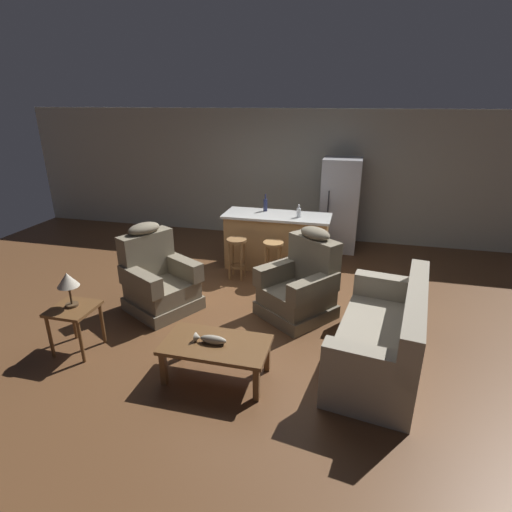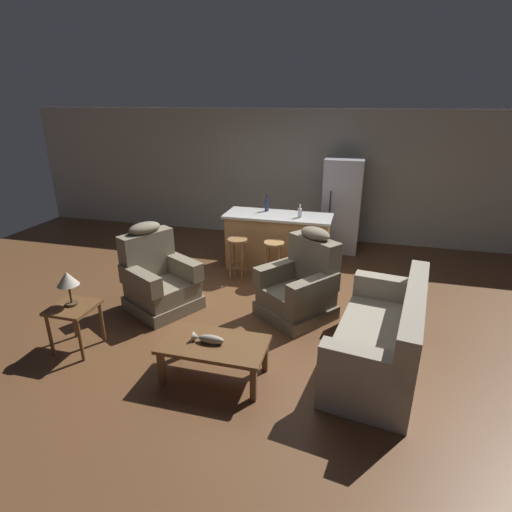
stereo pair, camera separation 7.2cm
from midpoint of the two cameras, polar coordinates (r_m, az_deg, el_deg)
name	(u,v)px [view 1 (the left image)]	position (r m, az deg, el deg)	size (l,w,h in m)	color
ground_plane	(258,301)	(5.88, -0.07, -6.47)	(12.00, 12.00, 0.00)	brown
back_wall	(294,176)	(8.39, 5.23, 11.37)	(12.00, 0.05, 2.60)	#B2B2A3
coffee_table	(216,348)	(4.25, -6.22, -12.88)	(1.10, 0.60, 0.42)	brown
fish_figurine	(210,339)	(4.21, -7.04, -11.74)	(0.34, 0.10, 0.10)	#4C3823
couch	(385,338)	(4.63, 17.46, -11.08)	(1.12, 2.01, 0.94)	#9E937F
recliner_near_lamp	(158,280)	(5.72, -14.18, -3.31)	(1.14, 1.14, 1.20)	#756B56
recliner_near_island	(301,286)	(5.40, 6.08, -4.26)	(1.18, 1.18, 1.20)	#756B56
end_table	(74,315)	(5.07, -24.92, -7.65)	(0.48, 0.48, 0.56)	brown
table_lamp	(68,281)	(4.93, -25.68, -3.29)	(0.24, 0.24, 0.41)	#4C3823
kitchen_island	(277,241)	(6.90, 2.66, 2.16)	(1.80, 0.70, 0.95)	#AD7F4C
bar_stool_left	(237,251)	(6.45, -3.08, 0.69)	(0.32, 0.32, 0.68)	olive
bar_stool_middle	(273,254)	(6.31, 2.14, 0.23)	(0.32, 0.32, 0.68)	#A87A47
bar_stool_right	(311,258)	(6.23, 7.55, -0.26)	(0.32, 0.32, 0.68)	olive
refrigerator	(340,205)	(7.83, 11.59, 7.14)	(0.70, 0.69, 1.76)	#B7B7BC
bottle_tall_green	(299,212)	(6.61, 5.82, 6.22)	(0.07, 0.07, 0.22)	silver
bottle_short_amber	(265,205)	(6.95, 1.05, 7.36)	(0.07, 0.07, 0.30)	#23284C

